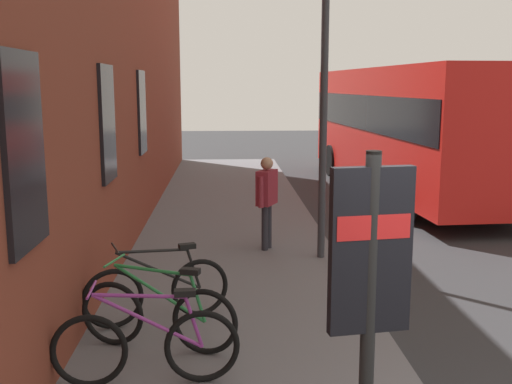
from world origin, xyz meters
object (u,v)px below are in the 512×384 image
Objects in this scene: bicycle_mid_rack at (147,346)px; transit_info_sign at (370,273)px; bicycle_nearest_sign at (159,315)px; street_lamp at (324,66)px; city_bus at (406,123)px; bicycle_under_window at (158,291)px; pedestrian_by_facade at (267,193)px.

transit_info_sign is (-1.64, -1.68, 1.21)m from bicycle_mid_rack.
transit_info_sign is at bearing -145.53° from bicycle_nearest_sign.
bicycle_mid_rack is 0.34× the size of street_lamp.
city_bus reaches higher than bicycle_mid_rack.
bicycle_under_window is at bearing 6.37° from bicycle_nearest_sign.
bicycle_mid_rack and bicycle_nearest_sign have the same top height.
transit_info_sign reaches higher than bicycle_under_window.
bicycle_mid_rack is at bearing 178.12° from bicycle_nearest_sign.
bicycle_nearest_sign is 4.26m from pedestrian_by_facade.
transit_info_sign is (-2.42, -1.66, 1.21)m from bicycle_nearest_sign.
transit_info_sign reaches higher than bicycle_mid_rack.
bicycle_mid_rack is 1.05× the size of bicycle_under_window.
bicycle_mid_rack is 5.00m from pedestrian_by_facade.
pedestrian_by_facade is at bearing 2.06° from transit_info_sign.
bicycle_nearest_sign is at bearing -1.88° from bicycle_mid_rack.
city_bus is (9.91, -5.59, 1.41)m from bicycle_nearest_sign.
bicycle_under_window is 10.85m from city_bus.
transit_info_sign is at bearing -134.31° from bicycle_mid_rack.
bicycle_nearest_sign is at bearing 146.26° from street_lamp.
transit_info_sign reaches higher than pedestrian_by_facade.
city_bus reaches higher than bicycle_under_window.
street_lamp reaches higher than pedestrian_by_facade.
street_lamp reaches higher than bicycle_under_window.
pedestrian_by_facade is 0.31× the size of street_lamp.
bicycle_nearest_sign is (0.77, -0.03, 0.00)m from bicycle_mid_rack.
street_lamp reaches higher than city_bus.
street_lamp is (5.85, -0.63, 1.50)m from transit_info_sign.
bicycle_under_window is at bearing 138.10° from street_lamp.
city_bus is at bearing -31.87° from bicycle_under_window.
bicycle_mid_rack is 0.74× the size of transit_info_sign.
bicycle_nearest_sign is 0.78m from bicycle_under_window.
city_bus is at bearing -26.98° from street_lamp.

